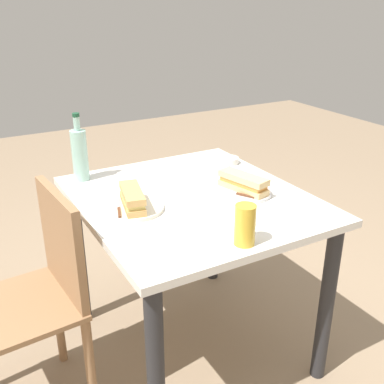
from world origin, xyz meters
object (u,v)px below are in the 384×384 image
at_px(knife_far, 119,208).
at_px(olive_bowl, 229,160).
at_px(plate_near, 243,192).
at_px(water_bottle, 80,154).
at_px(chair_far, 40,292).
at_px(knife_near, 237,194).
at_px(dining_table, 192,224).
at_px(plate_far, 133,208).
at_px(beer_glass, 245,225).
at_px(baguette_sandwich_far, 132,198).
at_px(baguette_sandwich_near, 243,183).

bearing_deg(knife_far, olive_bowl, -68.77).
bearing_deg(plate_near, water_bottle, 47.83).
xyz_separation_m(knife_far, olive_bowl, (0.26, -0.66, -0.00)).
xyz_separation_m(chair_far, knife_near, (-0.11, -0.78, 0.26)).
bearing_deg(dining_table, plate_far, 89.42).
xyz_separation_m(plate_near, knife_far, (0.08, 0.51, 0.01)).
bearing_deg(knife_near, dining_table, 56.48).
bearing_deg(beer_glass, baguette_sandwich_far, 27.32).
relative_size(knife_near, beer_glass, 1.18).
xyz_separation_m(water_bottle, beer_glass, (-0.82, -0.29, -0.05)).
bearing_deg(baguette_sandwich_far, olive_bowl, -66.94).
distance_m(chair_far, baguette_sandwich_far, 0.48).
height_order(baguette_sandwich_far, olive_bowl, baguette_sandwich_far).
xyz_separation_m(dining_table, water_bottle, (0.40, 0.33, 0.24)).
bearing_deg(plate_far, plate_near, -99.90).
bearing_deg(plate_far, water_bottle, 10.57).
relative_size(plate_near, baguette_sandwich_far, 1.07).
height_order(plate_near, knife_far, knife_far).
relative_size(knife_near, olive_bowl, 1.72).
height_order(baguette_sandwich_far, knife_far, baguette_sandwich_far).
bearing_deg(baguette_sandwich_near, dining_table, 68.68).
distance_m(knife_near, water_bottle, 0.70).
distance_m(baguette_sandwich_far, beer_glass, 0.47).
bearing_deg(knife_near, knife_far, 77.37).
xyz_separation_m(dining_table, plate_far, (0.00, 0.26, 0.13)).
height_order(chair_far, plate_far, chair_far).
relative_size(chair_far, plate_far, 3.74).
bearing_deg(baguette_sandwich_near, knife_far, 81.00).
distance_m(dining_table, plate_far, 0.29).
distance_m(chair_far, knife_far, 0.42).
bearing_deg(baguette_sandwich_far, dining_table, -90.58).
bearing_deg(water_bottle, dining_table, -140.45).
xyz_separation_m(chair_far, olive_bowl, (0.25, -0.98, 0.26)).
xyz_separation_m(chair_far, water_bottle, (0.39, -0.30, 0.37)).
bearing_deg(beer_glass, dining_table, -5.37).
bearing_deg(water_bottle, chair_far, 142.57).
xyz_separation_m(plate_far, water_bottle, (0.40, 0.07, 0.11)).
bearing_deg(olive_bowl, beer_glass, 150.13).
distance_m(baguette_sandwich_near, water_bottle, 0.71).
bearing_deg(knife_near, plate_near, -62.94).
xyz_separation_m(plate_near, water_bottle, (0.48, 0.53, 0.11)).
relative_size(chair_far, beer_glass, 6.34).
height_order(dining_table, baguette_sandwich_near, baguette_sandwich_near).
distance_m(knife_far, beer_glass, 0.51).
bearing_deg(water_bottle, baguette_sandwich_far, -169.43).
height_order(chair_far, baguette_sandwich_near, chair_far).
relative_size(baguette_sandwich_near, knife_near, 1.40).
relative_size(baguette_sandwich_far, water_bottle, 0.73).
distance_m(plate_far, water_bottle, 0.42).
bearing_deg(knife_near, baguette_sandwich_far, 75.91).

